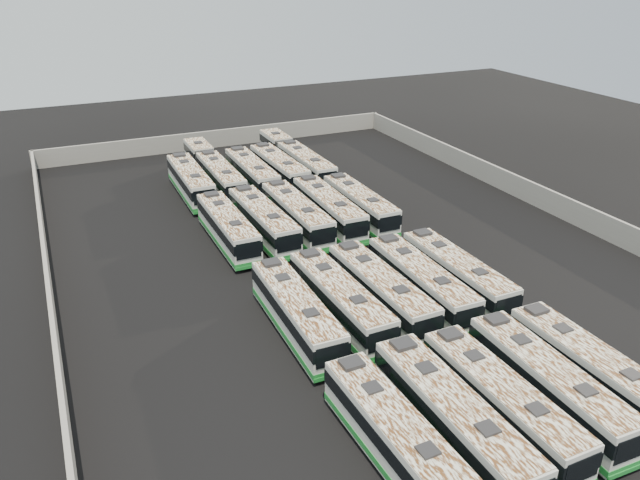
% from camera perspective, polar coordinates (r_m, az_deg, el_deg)
% --- Properties ---
extents(ground, '(140.00, 140.00, 0.00)m').
position_cam_1_polar(ground, '(50.46, 2.73, -2.02)').
color(ground, black).
rests_on(ground, ground).
extents(perimeter_wall, '(45.20, 73.20, 2.20)m').
position_cam_1_polar(perimeter_wall, '(49.97, 2.75, -0.90)').
color(perimeter_wall, gray).
rests_on(perimeter_wall, ground).
extents(bus_front_far_left, '(2.60, 11.10, 3.11)m').
position_cam_1_polar(bus_front_far_left, '(31.52, 7.03, -17.61)').
color(bus_front_far_left, beige).
rests_on(bus_front_far_left, ground).
extents(bus_front_left, '(2.46, 11.54, 3.25)m').
position_cam_1_polar(bus_front_left, '(32.94, 12.00, -15.69)').
color(bus_front_left, beige).
rests_on(bus_front_left, ground).
extents(bus_front_center, '(2.42, 11.03, 3.10)m').
position_cam_1_polar(bus_front_center, '(34.67, 16.17, -14.02)').
color(bus_front_center, beige).
rests_on(bus_front_center, ground).
extents(bus_front_right, '(2.62, 11.22, 3.14)m').
position_cam_1_polar(bus_front_right, '(36.60, 20.09, -12.27)').
color(bus_front_right, beige).
rests_on(bus_front_right, ground).
extents(bus_front_far_right, '(2.39, 11.03, 3.10)m').
position_cam_1_polar(bus_front_far_right, '(38.59, 23.52, -10.85)').
color(bus_front_far_right, beige).
rests_on(bus_front_far_right, ground).
extents(bus_midfront_far_left, '(2.59, 11.30, 3.17)m').
position_cam_1_polar(bus_midfront_far_left, '(40.53, -2.18, -6.64)').
color(bus_midfront_far_left, beige).
rests_on(bus_midfront_far_left, ground).
extents(bus_midfront_left, '(2.64, 11.38, 3.19)m').
position_cam_1_polar(bus_midfront_left, '(41.81, 1.82, -5.55)').
color(bus_midfront_left, beige).
rests_on(bus_midfront_left, ground).
extents(bus_midfront_center, '(2.61, 11.37, 3.19)m').
position_cam_1_polar(bus_midfront_center, '(43.09, 5.57, -4.68)').
color(bus_midfront_center, beige).
rests_on(bus_midfront_center, ground).
extents(bus_midfront_right, '(2.55, 11.34, 3.19)m').
position_cam_1_polar(bus_midfront_right, '(44.54, 9.20, -3.86)').
color(bus_midfront_right, beige).
rests_on(bus_midfront_right, ground).
extents(bus_midfront_far_right, '(2.42, 11.11, 3.13)m').
position_cam_1_polar(bus_midfront_far_right, '(46.22, 12.40, -3.07)').
color(bus_midfront_far_right, beige).
rests_on(bus_midfront_far_right, ground).
extents(bus_midback_far_left, '(2.38, 11.17, 3.14)m').
position_cam_1_polar(bus_midback_far_left, '(53.25, -8.44, 1.13)').
color(bus_midback_far_left, beige).
rests_on(bus_midback_far_left, ground).
extents(bus_midback_left, '(2.70, 11.48, 3.22)m').
position_cam_1_polar(bus_midback_left, '(54.10, -5.21, 1.74)').
color(bus_midback_left, beige).
rests_on(bus_midback_left, ground).
extents(bus_midback_center, '(2.43, 11.45, 3.23)m').
position_cam_1_polar(bus_midback_center, '(55.17, -2.15, 2.30)').
color(bus_midback_center, beige).
rests_on(bus_midback_center, ground).
extents(bus_midback_right, '(2.66, 11.54, 3.24)m').
position_cam_1_polar(bus_midback_right, '(56.41, 0.79, 2.85)').
color(bus_midback_right, beige).
rests_on(bus_midback_right, ground).
extents(bus_midback_far_right, '(2.37, 11.06, 3.11)m').
position_cam_1_polar(bus_midback_far_right, '(57.64, 3.66, 3.22)').
color(bus_midback_far_right, beige).
rests_on(bus_midback_far_right, ground).
extents(bus_back_far_left, '(2.57, 11.45, 3.22)m').
position_cam_1_polar(bus_back_far_left, '(64.78, -11.74, 5.27)').
color(bus_back_far_left, beige).
rests_on(bus_back_far_left, ground).
extents(bus_back_left, '(2.47, 17.24, 3.12)m').
position_cam_1_polar(bus_back_left, '(68.25, -9.74, 6.39)').
color(bus_back_left, beige).
rests_on(bus_back_left, ground).
extents(bus_back_center, '(2.44, 11.37, 3.20)m').
position_cam_1_polar(bus_back_center, '(66.21, -6.25, 6.06)').
color(bus_back_center, beige).
rests_on(bus_back_center, ground).
extents(bus_back_right, '(2.67, 11.45, 3.21)m').
position_cam_1_polar(bus_back_right, '(67.36, -3.76, 6.50)').
color(bus_back_right, beige).
rests_on(bus_back_right, ground).
extents(bus_back_far_right, '(2.38, 17.39, 3.15)m').
position_cam_1_polar(bus_back_far_right, '(71.09, -2.25, 7.50)').
color(bus_back_far_right, beige).
rests_on(bus_back_far_right, ground).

